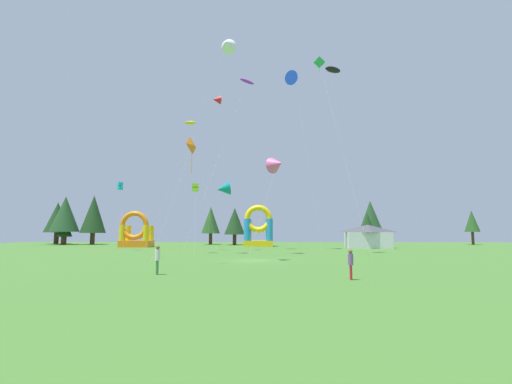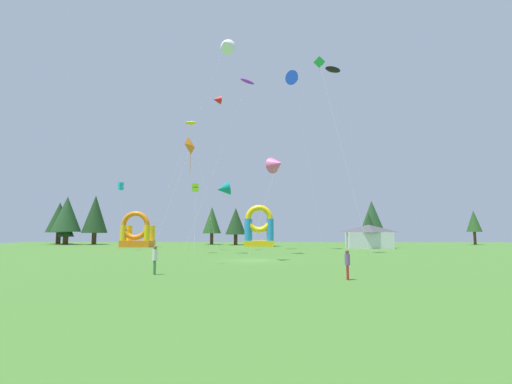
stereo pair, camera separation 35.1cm
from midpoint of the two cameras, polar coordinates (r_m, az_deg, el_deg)
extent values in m
plane|color=#3D6B28|center=(34.83, -0.36, -10.47)|extent=(120.00, 120.00, 0.00)
ellipsoid|color=purple|center=(58.94, -1.16, 16.62)|extent=(2.58, 2.06, 1.07)
cylinder|color=silver|center=(53.24, -5.72, 4.82)|extent=(8.14, 4.99, 25.42)
cone|color=#EA599E|center=(45.16, 3.41, 4.28)|extent=(2.73, 2.71, 2.08)
cylinder|color=silver|center=(43.22, 1.33, -2.47)|extent=(3.28, 2.56, 10.78)
cube|color=#19B7CC|center=(57.01, -19.91, 0.55)|extent=(0.91, 0.91, 0.49)
cube|color=#19B7CC|center=(57.08, -19.89, 1.14)|extent=(0.91, 0.91, 0.49)
cylinder|color=silver|center=(55.86, -19.65, -3.75)|extent=(1.41, 1.28, 9.19)
ellipsoid|color=yellow|center=(55.93, -9.82, 10.40)|extent=(1.95, 1.22, 0.75)
cylinder|color=silver|center=(53.04, -7.86, 1.08)|extent=(4.33, 1.28, 18.45)
pyramid|color=orange|center=(31.17, -9.58, 6.98)|extent=(0.75, 1.13, 1.09)
cylinder|color=orange|center=(30.98, -9.74, 4.93)|extent=(0.04, 0.04, 2.22)
cylinder|color=silver|center=(30.25, -12.78, -1.84)|extent=(2.91, 1.20, 9.65)
cone|color=blue|center=(60.38, 6.16, 16.91)|extent=(3.15, 3.18, 2.52)
cylinder|color=silver|center=(55.61, 8.18, 4.80)|extent=(3.48, 2.29, 26.22)
ellipsoid|color=black|center=(50.10, 11.94, 17.92)|extent=(2.67, 2.36, 0.90)
cylinder|color=silver|center=(48.92, 14.68, 4.49)|extent=(4.89, 3.71, 22.94)
cone|color=#0C7F7A|center=(45.89, -4.83, 0.48)|extent=(2.18, 2.10, 1.96)
cylinder|color=silver|center=(47.12, -5.10, -4.50)|extent=(0.74, 2.99, 7.90)
cone|color=red|center=(55.62, -5.83, 13.91)|extent=(1.56, 1.59, 1.28)
cylinder|color=silver|center=(54.96, -6.56, 2.49)|extent=(1.72, 3.95, 21.66)
pyramid|color=green|center=(49.35, 9.91, 18.94)|extent=(1.08, 0.52, 1.05)
cylinder|color=green|center=(49.02, 9.93, 18.30)|extent=(0.04, 0.04, 1.23)
cylinder|color=silver|center=(43.36, 13.36, 6.14)|extent=(4.07, 5.34, 23.45)
cone|color=white|center=(36.88, -4.34, 21.67)|extent=(1.65, 1.66, 1.59)
cylinder|color=silver|center=(34.64, -10.88, 6.10)|extent=(7.87, 1.17, 19.83)
cube|color=#8CD826|center=(47.01, -9.09, 0.38)|extent=(0.98, 0.98, 0.42)
cube|color=#8CD826|center=(47.07, -9.08, 0.99)|extent=(0.98, 0.98, 0.42)
cylinder|color=silver|center=(45.25, -9.16, -4.22)|extent=(0.61, 2.95, 8.15)
cylinder|color=#33723F|center=(24.41, -14.95, -11.13)|extent=(0.17, 0.17, 0.87)
cylinder|color=#33723F|center=(24.24, -14.86, -11.17)|extent=(0.17, 0.17, 0.87)
cylinder|color=silver|center=(24.27, -14.85, -9.32)|extent=(0.42, 0.42, 0.69)
sphere|color=brown|center=(24.24, -14.82, -8.23)|extent=(0.24, 0.24, 0.24)
cylinder|color=#B21E26|center=(21.60, 14.39, -11.91)|extent=(0.12, 0.12, 0.81)
cylinder|color=#B21E26|center=(21.76, 14.32, -11.87)|extent=(0.12, 0.12, 0.81)
cylinder|color=#724C8C|center=(21.62, 14.30, -9.99)|extent=(0.30, 0.30, 0.64)
sphere|color=brown|center=(21.59, 14.27, -8.85)|extent=(0.22, 0.22, 0.22)
cube|color=orange|center=(67.94, -17.59, -7.58)|extent=(5.12, 3.75, 1.12)
cylinder|color=yellow|center=(67.35, -19.57, -5.96)|extent=(1.05, 1.05, 2.57)
cylinder|color=yellow|center=(65.98, -16.26, -6.07)|extent=(1.05, 1.05, 2.57)
cylinder|color=yellow|center=(69.87, -18.76, -5.98)|extent=(1.05, 1.05, 2.57)
cylinder|color=yellow|center=(68.55, -15.56, -6.08)|extent=(1.05, 1.05, 2.57)
torus|color=orange|center=(66.64, -17.89, -4.91)|extent=(4.91, 0.84, 4.91)
cube|color=yellow|center=(67.88, 0.66, -7.90)|extent=(5.20, 4.48, 1.03)
cylinder|color=#268CD8|center=(66.30, -1.08, -5.82)|extent=(1.25, 1.25, 3.90)
cylinder|color=#268CD8|center=(66.22, 2.34, -5.81)|extent=(1.25, 1.25, 3.90)
cylinder|color=#268CD8|center=(69.52, -0.95, -5.83)|extent=(1.25, 1.25, 3.90)
cylinder|color=#268CD8|center=(69.44, 2.32, -5.82)|extent=(1.25, 1.25, 3.90)
torus|color=yellow|center=(66.27, 0.63, -4.13)|extent=(4.95, 1.00, 4.95)
cube|color=silver|center=(63.45, 17.12, -7.07)|extent=(7.01, 3.45, 2.55)
pyramid|color=#3F3F47|center=(63.44, 17.07, -5.37)|extent=(7.01, 3.45, 1.22)
cylinder|color=#4C331E|center=(91.63, -28.00, -6.27)|extent=(0.96, 0.96, 2.48)
cone|color=#193819|center=(91.67, -27.86, -3.45)|extent=(5.31, 5.31, 6.55)
cylinder|color=#4C331E|center=(86.14, -27.10, -6.66)|extent=(0.55, 0.55, 1.61)
cone|color=#1E4221|center=(86.13, -27.01, -4.77)|extent=(3.08, 3.08, 4.08)
cylinder|color=#4C331E|center=(85.83, -27.10, -6.33)|extent=(1.03, 1.03, 2.61)
cone|color=#1E4221|center=(85.89, -26.94, -3.03)|extent=(5.73, 5.73, 7.28)
cylinder|color=#4C331E|center=(84.53, -23.50, -6.59)|extent=(0.92, 0.92, 2.37)
cone|color=#193819|center=(84.59, -23.36, -3.13)|extent=(5.11, 5.11, 7.86)
cylinder|color=#4C331E|center=(77.89, -6.70, -7.17)|extent=(0.69, 0.69, 2.28)
cone|color=#234C1E|center=(77.91, -6.66, -4.29)|extent=(3.84, 3.84, 5.54)
cylinder|color=#4C331E|center=(75.17, -3.02, -7.32)|extent=(0.75, 0.75, 2.07)
cone|color=#193819|center=(75.18, -3.00, -4.48)|extent=(4.17, 4.17, 5.37)
cylinder|color=#4C331E|center=(79.95, 17.13, -7.02)|extent=(0.54, 0.54, 1.96)
cone|color=#193819|center=(79.95, 17.06, -4.70)|extent=(2.98, 2.98, 4.54)
cylinder|color=#4C331E|center=(82.91, 17.59, -6.86)|extent=(0.95, 0.95, 2.27)
cone|color=#1E4221|center=(82.95, 17.49, -3.68)|extent=(5.26, 5.26, 6.95)
cylinder|color=#4C331E|center=(88.04, 30.68, -6.13)|extent=(0.52, 0.52, 2.59)
cone|color=#234C1E|center=(88.06, 30.55, -3.86)|extent=(2.91, 2.91, 4.40)
camera|label=1|loc=(0.18, -89.79, -0.02)|focal=26.05mm
camera|label=2|loc=(0.18, 90.21, 0.02)|focal=26.05mm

